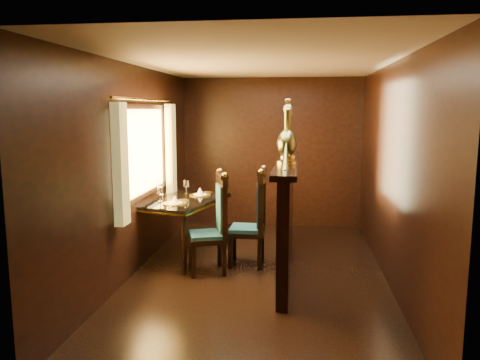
# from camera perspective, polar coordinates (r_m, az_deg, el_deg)

# --- Properties ---
(ground) EXTENTS (5.00, 5.00, 0.00)m
(ground) POSITION_cam_1_polar(r_m,az_deg,el_deg) (5.73, 2.19, -11.55)
(ground) COLOR black
(ground) RESTS_ON ground
(room_shell) EXTENTS (3.04, 5.04, 2.52)m
(room_shell) POSITION_cam_1_polar(r_m,az_deg,el_deg) (5.42, 1.40, 4.45)
(room_shell) COLOR black
(room_shell) RESTS_ON ground
(partition) EXTENTS (0.26, 2.70, 1.36)m
(partition) POSITION_cam_1_polar(r_m,az_deg,el_deg) (5.80, 5.66, -4.00)
(partition) COLOR black
(partition) RESTS_ON ground
(dining_table) EXTENTS (1.14, 1.51, 0.99)m
(dining_table) POSITION_cam_1_polar(r_m,az_deg,el_deg) (6.28, -6.89, -2.99)
(dining_table) COLOR black
(dining_table) RESTS_ON ground
(chair_left) EXTENTS (0.58, 0.59, 1.26)m
(chair_left) POSITION_cam_1_polar(r_m,az_deg,el_deg) (5.69, -2.93, -4.84)
(chair_left) COLOR black
(chair_left) RESTS_ON ground
(chair_right) EXTENTS (0.46, 0.51, 1.27)m
(chair_right) POSITION_cam_1_polar(r_m,az_deg,el_deg) (5.92, 1.96, -4.23)
(chair_right) COLOR black
(chair_right) RESTS_ON ground
(peacock_left) EXTENTS (0.23, 0.62, 0.74)m
(peacock_left) POSITION_cam_1_polar(r_m,az_deg,el_deg) (5.29, 5.74, 5.90)
(peacock_left) COLOR #194C35
(peacock_left) RESTS_ON partition
(peacock_right) EXTENTS (0.21, 0.57, 0.67)m
(peacock_right) POSITION_cam_1_polar(r_m,az_deg,el_deg) (5.93, 5.92, 5.88)
(peacock_right) COLOR #194C35
(peacock_right) RESTS_ON partition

